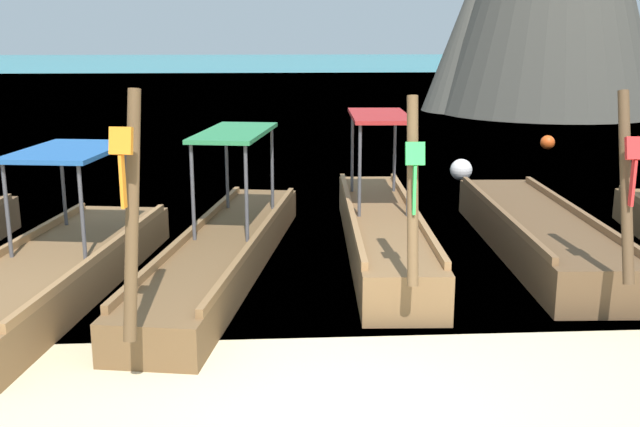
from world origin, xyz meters
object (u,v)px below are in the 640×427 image
(mooring_buoy_near, at_px, (461,170))
(longtail_boat_red_ribbon, at_px, (538,233))
(longtail_boat_yellow_ribbon, at_px, (55,269))
(longtail_boat_green_ribbon, at_px, (382,229))
(longtail_boat_orange_ribbon, at_px, (224,248))
(mooring_buoy_far, at_px, (548,142))

(mooring_buoy_near, bearing_deg, longtail_boat_red_ribbon, -92.71)
(longtail_boat_yellow_ribbon, distance_m, longtail_boat_green_ribbon, 4.66)
(longtail_boat_red_ribbon, bearing_deg, longtail_boat_orange_ribbon, -173.44)
(longtail_boat_orange_ribbon, relative_size, mooring_buoy_near, 14.06)
(mooring_buoy_far, bearing_deg, mooring_buoy_near, -129.07)
(longtail_boat_green_ribbon, height_order, longtail_boat_red_ribbon, longtail_boat_red_ribbon)
(longtail_boat_green_ribbon, height_order, mooring_buoy_near, longtail_boat_green_ribbon)
(longtail_boat_yellow_ribbon, height_order, longtail_boat_green_ribbon, longtail_boat_green_ribbon)
(longtail_boat_green_ribbon, relative_size, mooring_buoy_far, 15.56)
(longtail_boat_yellow_ribbon, xyz_separation_m, mooring_buoy_near, (6.98, 7.06, -0.07))
(longtail_boat_orange_ribbon, height_order, mooring_buoy_far, longtail_boat_orange_ribbon)
(longtail_boat_green_ribbon, relative_size, mooring_buoy_near, 12.90)
(longtail_boat_orange_ribbon, relative_size, longtail_boat_green_ribbon, 1.09)
(longtail_boat_yellow_ribbon, relative_size, mooring_buoy_near, 12.34)
(longtail_boat_red_ribbon, relative_size, mooring_buoy_far, 14.71)
(longtail_boat_red_ribbon, height_order, mooring_buoy_far, longtail_boat_red_ribbon)
(longtail_boat_yellow_ribbon, bearing_deg, longtail_boat_orange_ribbon, 21.39)
(longtail_boat_red_ribbon, relative_size, mooring_buoy_near, 12.19)
(longtail_boat_orange_ribbon, distance_m, longtail_boat_red_ribbon, 4.66)
(longtail_boat_green_ribbon, bearing_deg, mooring_buoy_far, 58.12)
(mooring_buoy_near, relative_size, mooring_buoy_far, 1.21)
(mooring_buoy_near, bearing_deg, longtail_boat_yellow_ribbon, -134.70)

